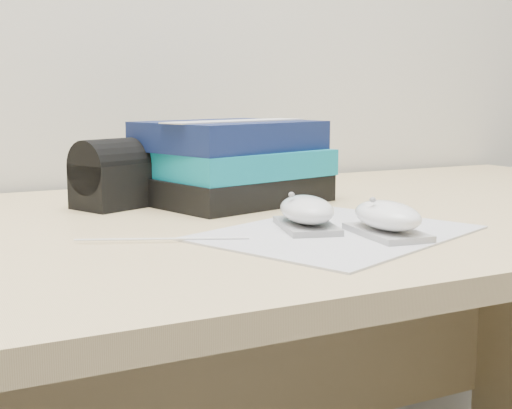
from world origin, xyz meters
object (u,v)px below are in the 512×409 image
mouse_rear (307,212)px  mouse_front (387,218)px  book_stack (232,162)px  desk (257,355)px  pouch (115,174)px

mouse_rear → mouse_front: (0.06, -0.08, -0.00)m
mouse_front → book_stack: bearing=97.4°
desk → pouch: size_ratio=11.46×
mouse_front → pouch: pouch is taller
desk → mouse_front: mouse_front is taller
desk → book_stack: bearing=96.8°
pouch → desk: bearing=-27.9°
desk → mouse_rear: size_ratio=12.55×
mouse_rear → mouse_front: size_ratio=1.05×
mouse_rear → mouse_front: 0.10m
book_stack → mouse_rear: bearing=-94.3°
mouse_rear → pouch: size_ratio=0.91×
mouse_front → book_stack: size_ratio=0.39×
book_stack → pouch: 0.18m
mouse_rear → pouch: (-0.16, 0.29, 0.03)m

